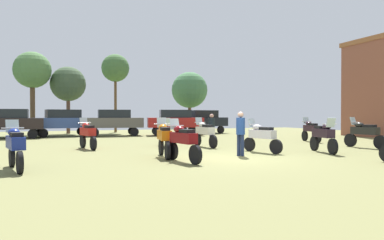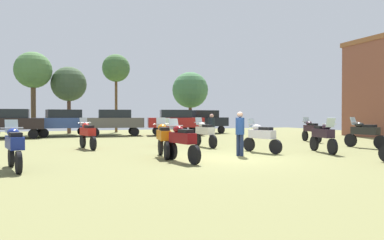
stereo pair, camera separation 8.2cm
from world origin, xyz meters
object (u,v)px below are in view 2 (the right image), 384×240
at_px(tree_3, 190,90).
at_px(motorcycle_4, 87,134).
at_px(tree_6, 69,84).
at_px(person_1, 212,127).
at_px(person_2, 240,130).
at_px(motorcycle_10, 205,132).
at_px(motorcycle_7, 261,136).
at_px(car_5, 114,121).
at_px(car_2, 203,120).
at_px(tree_4, 116,69).
at_px(motorcycle_13, 311,130).
at_px(car_3, 176,120).
at_px(motorcycle_8, 163,138).
at_px(motorcycle_11, 323,135).
at_px(motorcycle_3, 365,133).
at_px(motorcycle_12, 182,141).
at_px(tree_1, 33,71).
at_px(car_1, 64,121).
at_px(motorcycle_2, 164,132).
at_px(motorcycle_1, 14,145).
at_px(car_4, 10,121).

bearing_deg(tree_3, motorcycle_4, -126.62).
bearing_deg(tree_6, person_1, -66.40).
bearing_deg(person_2, motorcycle_10, 149.93).
distance_m(motorcycle_7, car_5, 14.85).
distance_m(car_2, tree_4, 9.46).
bearing_deg(motorcycle_10, motorcycle_13, 0.06).
bearing_deg(car_3, motorcycle_8, 171.14).
bearing_deg(person_2, motorcycle_11, 59.91).
xyz_separation_m(motorcycle_3, car_3, (-5.09, 13.33, 0.44)).
distance_m(motorcycle_3, motorcycle_12, 10.00).
bearing_deg(motorcycle_10, tree_1, 114.40).
bearing_deg(motorcycle_3, person_1, 138.43).
bearing_deg(motorcycle_8, motorcycle_4, 126.07).
distance_m(motorcycle_13, tree_6, 20.30).
relative_size(motorcycle_11, motorcycle_12, 1.02).
height_order(motorcycle_8, car_1, car_1).
bearing_deg(car_2, motorcycle_2, 136.72).
relative_size(motorcycle_7, tree_6, 0.36).
relative_size(car_3, tree_6, 0.80).
bearing_deg(tree_1, motorcycle_12, -74.13).
relative_size(motorcycle_1, motorcycle_10, 0.97).
bearing_deg(motorcycle_4, tree_6, 77.78).
xyz_separation_m(car_5, tree_6, (-3.12, 4.78, 3.07)).
relative_size(motorcycle_8, car_2, 0.47).
distance_m(car_3, tree_3, 7.26).
relative_size(car_5, tree_4, 0.62).
height_order(motorcycle_1, motorcycle_12, motorcycle_12).
height_order(motorcycle_8, car_3, car_3).
xyz_separation_m(person_1, person_2, (-1.01, -4.82, 0.04)).
xyz_separation_m(motorcycle_3, motorcycle_13, (0.23, 4.03, -0.01)).
height_order(car_2, person_1, car_2).
relative_size(motorcycle_12, car_4, 0.49).
distance_m(car_2, tree_3, 4.96).
height_order(motorcycle_3, tree_1, tree_1).
bearing_deg(person_1, motorcycle_2, -41.41).
xyz_separation_m(car_1, person_1, (7.10, -11.00, -0.21)).
bearing_deg(tree_3, tree_6, 179.14).
distance_m(motorcycle_1, motorcycle_2, 8.52).
distance_m(motorcycle_2, motorcycle_3, 9.79).
relative_size(motorcycle_2, tree_3, 0.39).
height_order(car_3, person_1, car_3).
xyz_separation_m(tree_1, tree_6, (2.75, 0.81, -0.93)).
bearing_deg(tree_4, motorcycle_12, -93.35).
bearing_deg(motorcycle_3, car_4, 132.66).
relative_size(motorcycle_3, person_2, 1.30).
height_order(car_5, person_2, car_5).
xyz_separation_m(motorcycle_1, motorcycle_3, (15.00, 1.31, 0.02)).
relative_size(motorcycle_7, motorcycle_12, 0.96).
relative_size(motorcycle_13, tree_3, 0.38).
xyz_separation_m(car_5, tree_3, (8.03, 4.61, 2.85)).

